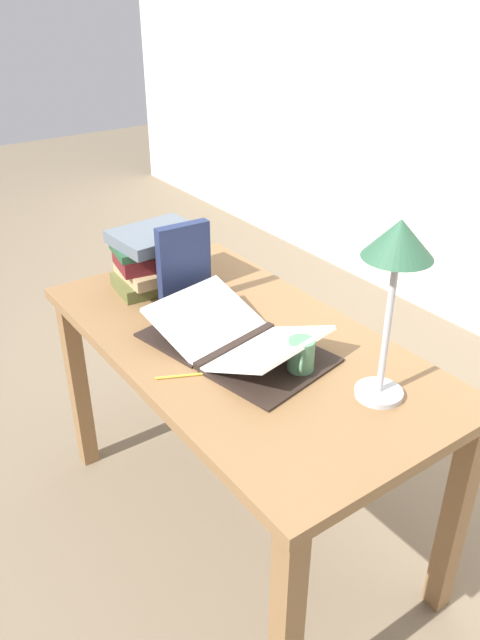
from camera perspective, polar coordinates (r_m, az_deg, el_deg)
The scene contains 8 objects.
ground_plane at distance 2.35m, azimuth 0.06°, elevation -17.89°, with size 12.00×12.00×0.00m, color #70604C.
reading_desk at distance 1.92m, azimuth 0.06°, elevation -4.52°, with size 1.33×0.72×0.76m.
open_book at distance 1.80m, azimuth -0.41°, elevation -1.76°, with size 0.59×0.42×0.11m.
book_stack_tall at distance 2.15m, azimuth -7.48°, elevation 5.63°, with size 0.24×0.32×0.20m.
book_standing_upright at distance 2.00m, azimuth -5.14°, elevation 4.96°, with size 0.05×0.18×0.28m.
reading_lamp at distance 1.47m, azimuth 14.14°, elevation 5.59°, with size 0.17×0.17×0.48m.
coffee_mug at distance 1.70m, azimuth 5.60°, elevation -3.32°, with size 0.09×0.09×0.10m.
pencil at distance 1.70m, azimuth -5.06°, elevation -5.08°, with size 0.07×0.15×0.01m.
Camera 1 is at (1.30, -0.92, 1.73)m, focal length 35.00 mm.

